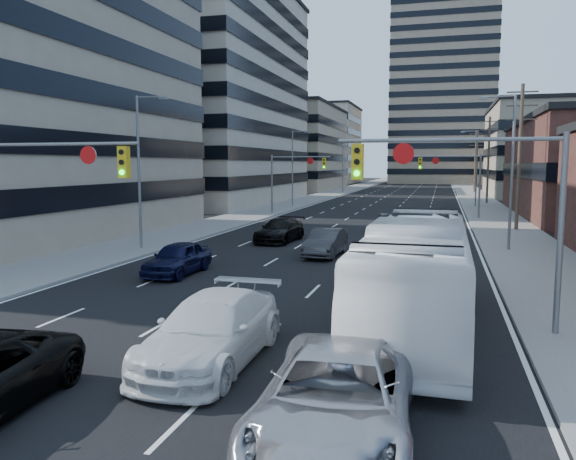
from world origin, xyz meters
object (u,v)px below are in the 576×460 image
(white_van, at_px, (212,330))
(sedan_blue, at_px, (178,258))
(silver_suv, at_px, (337,397))
(transit_bus, at_px, (417,274))

(white_van, bearing_deg, sedan_blue, 120.67)
(silver_suv, height_order, transit_bus, transit_bus)
(white_van, relative_size, silver_suv, 0.99)
(transit_bus, bearing_deg, sedan_blue, 152.86)
(white_van, relative_size, transit_bus, 0.48)
(white_van, distance_m, silver_suv, 5.00)
(transit_bus, bearing_deg, white_van, -136.77)
(white_van, distance_m, sedan_blue, 11.99)
(sedan_blue, bearing_deg, transit_bus, -26.84)
(silver_suv, xyz_separation_m, transit_bus, (1.09, 7.72, 0.88))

